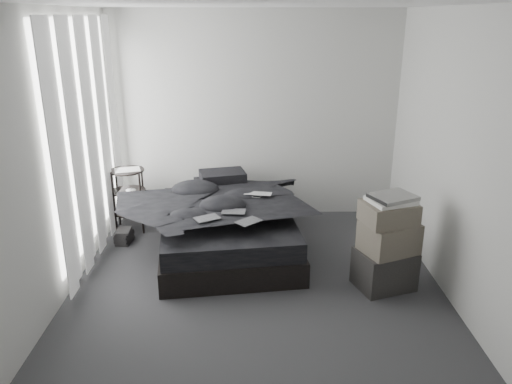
{
  "coord_description": "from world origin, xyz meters",
  "views": [
    {
      "loc": [
        -0.04,
        -4.17,
        2.52
      ],
      "look_at": [
        0.0,
        0.8,
        0.75
      ],
      "focal_mm": 35.0,
      "sensor_mm": 36.0,
      "label": 1
    }
  ],
  "objects_px": {
    "bed": "(227,240)",
    "laptop": "(257,190)",
    "side_stand": "(129,200)",
    "box_lower": "(384,269)"
  },
  "relations": [
    {
      "from": "bed",
      "to": "laptop",
      "type": "relative_size",
      "value": 6.24
    },
    {
      "from": "bed",
      "to": "laptop",
      "type": "bearing_deg",
      "value": 7.5
    },
    {
      "from": "bed",
      "to": "side_stand",
      "type": "bearing_deg",
      "value": 145.6
    },
    {
      "from": "laptop",
      "to": "box_lower",
      "type": "relative_size",
      "value": 0.59
    },
    {
      "from": "bed",
      "to": "box_lower",
      "type": "bearing_deg",
      "value": -34.61
    },
    {
      "from": "side_stand",
      "to": "box_lower",
      "type": "xyz_separation_m",
      "value": [
        2.79,
        -1.41,
        -0.19
      ]
    },
    {
      "from": "side_stand",
      "to": "laptop",
      "type": "bearing_deg",
      "value": -18.52
    },
    {
      "from": "side_stand",
      "to": "box_lower",
      "type": "relative_size",
      "value": 1.46
    },
    {
      "from": "laptop",
      "to": "bed",
      "type": "bearing_deg",
      "value": -154.5
    },
    {
      "from": "bed",
      "to": "side_stand",
      "type": "distance_m",
      "value": 1.39
    }
  ]
}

